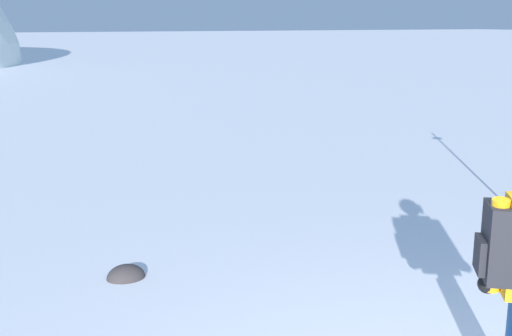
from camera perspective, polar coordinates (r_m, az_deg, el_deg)
name	(u,v)px	position (r m, az deg, el deg)	size (l,w,h in m)	color
rock_dark	(126,278)	(6.25, -11.48, -9.54)	(0.36, 0.31, 0.25)	#383333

